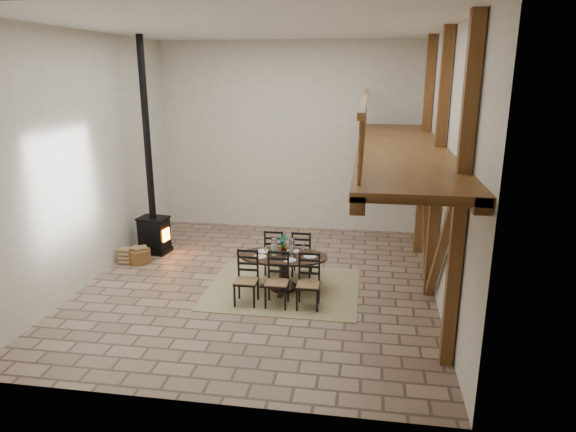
% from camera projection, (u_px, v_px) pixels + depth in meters
% --- Properties ---
extents(ground, '(8.00, 8.00, 0.00)m').
position_uv_depth(ground, '(260.00, 283.00, 10.61)').
color(ground, gray).
rests_on(ground, ground).
extents(room_shell, '(7.02, 8.02, 5.01)m').
position_uv_depth(room_shell, '(320.00, 138.00, 9.61)').
color(room_shell, silver).
rests_on(room_shell, ground).
extents(rug, '(3.00, 2.50, 0.02)m').
position_uv_depth(rug, '(283.00, 289.00, 10.32)').
color(rug, tan).
rests_on(rug, ground).
extents(dining_table, '(1.77, 1.97, 1.13)m').
position_uv_depth(dining_table, '(282.00, 272.00, 10.12)').
color(dining_table, black).
rests_on(dining_table, ground).
extents(wood_stove, '(0.75, 0.62, 5.00)m').
position_uv_depth(wood_stove, '(152.00, 208.00, 12.11)').
color(wood_stove, black).
rests_on(wood_stove, ground).
extents(log_basket, '(0.49, 0.49, 0.40)m').
position_uv_depth(log_basket, '(140.00, 256.00, 11.68)').
color(log_basket, brown).
rests_on(log_basket, ground).
extents(log_stack, '(0.29, 0.20, 0.39)m').
position_uv_depth(log_stack, '(125.00, 256.00, 11.62)').
color(log_stack, '#9F8559').
rests_on(log_stack, ground).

